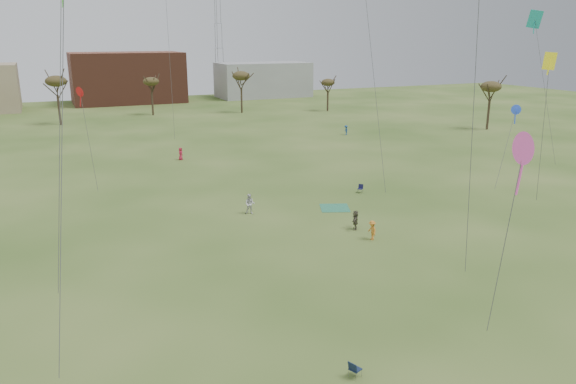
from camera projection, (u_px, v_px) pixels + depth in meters
name	position (u px, v px, depth m)	size (l,w,h in m)	color
ground	(383.00, 353.00, 28.02)	(260.00, 260.00, 0.00)	#315219
spectator_fore_c	(355.00, 220.00, 45.86)	(1.53, 0.49, 1.65)	#504C39
flyer_mid_b	(372.00, 230.00, 43.51)	(1.03, 0.59, 1.59)	orange
spectator_mid_e	(250.00, 204.00, 49.82)	(0.92, 0.71, 1.88)	silver
flyer_far_b	(181.00, 154.00, 71.81)	(0.80, 0.52, 1.64)	#B11E39
flyer_far_c	(346.00, 130.00, 89.99)	(1.04, 0.60, 1.61)	navy
blanket_olive	(335.00, 208.00, 51.76)	(2.68, 2.68, 0.03)	#308560
camp_chair_center	(355.00, 372.00, 26.01)	(0.69, 0.67, 0.87)	#16233D
camp_chair_right	(360.00, 190.00, 56.80)	(0.74, 0.74, 0.87)	#15153A
tree_line	(115.00, 88.00, 94.45)	(117.44, 49.32, 8.91)	#3A2B1E
building_brick	(127.00, 77.00, 133.73)	(26.00, 16.00, 12.00)	brown
building_grey	(263.00, 80.00, 146.09)	(24.00, 12.00, 9.00)	gray
radio_tower	(218.00, 23.00, 144.29)	(1.51, 1.72, 41.00)	#9EA3A8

